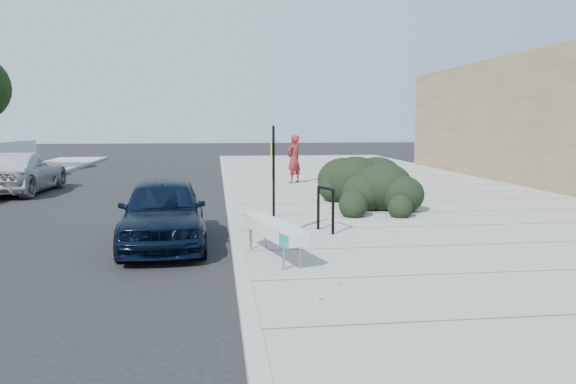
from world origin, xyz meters
The scene contains 11 objects.
ground centered at (0.00, 0.00, 0.00)m, with size 120.00×120.00×0.00m, color black.
sidewalk_near centered at (5.60, 5.00, 0.07)m, with size 11.20×50.00×0.15m, color gray.
curb_near centered at (0.00, 5.00, 0.08)m, with size 0.22×50.00×0.17m, color #9E9E99.
bench centered at (0.60, -0.57, 0.67)m, with size 0.98×2.21×0.65m.
bike_rack centered at (1.97, 1.66, 0.74)m, with size 0.28×0.64×0.99m.
sign_post centered at (0.78, 1.31, 1.48)m, with size 0.10×0.27×2.31m.
hedge centered at (4.00, 5.30, 0.94)m, with size 2.11×4.23×1.58m, color black.
sedan_navy centered at (-1.48, 1.41, 0.71)m, with size 1.68×4.18×1.42m, color black.
wagon_silver centered at (-7.50, 10.73, 0.73)m, with size 1.55×4.46×1.47m, color #A7A6AB.
suv_silver centered at (-7.50, 10.98, 0.70)m, with size 2.31×5.01×1.39m, color gray.
pedestrian centered at (2.66, 11.62, 1.10)m, with size 0.69×0.45×1.89m, color maroon.
Camera 1 is at (-0.38, -10.23, 2.53)m, focal length 35.00 mm.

